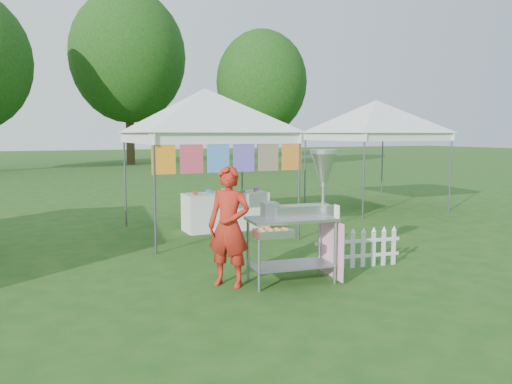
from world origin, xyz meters
name	(u,v)px	position (x,y,z in m)	size (l,w,h in m)	color
ground	(284,275)	(0.00, 0.00, 0.00)	(120.00, 120.00, 0.00)	#1B4B15
canopy_main	(205,89)	(0.00, 3.49, 2.99)	(4.24, 4.24, 3.45)	#59595E
canopy_right	(376,101)	(5.50, 5.00, 2.99)	(4.24, 4.24, 3.45)	#59595E
tree_mid	(128,57)	(3.00, 28.00, 7.14)	(7.60, 7.60, 11.52)	#322112
tree_right	(262,83)	(10.00, 22.00, 5.18)	(5.60, 5.60, 8.42)	#322112
donut_cart	(305,205)	(0.10, -0.41, 1.09)	(1.42, 0.88, 1.86)	gray
vendor	(229,227)	(-0.93, -0.15, 0.82)	(0.60, 0.39, 1.65)	#AE2215
picket_fence	(358,249)	(1.24, -0.12, 0.29)	(1.43, 0.23, 0.56)	silver
display_table	(226,211)	(0.49, 3.65, 0.40)	(1.80, 0.70, 0.80)	white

